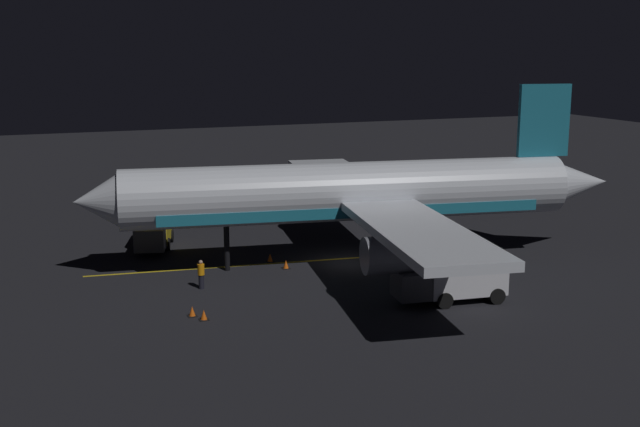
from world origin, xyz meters
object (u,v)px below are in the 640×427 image
Objects in this scene: baggage_truck at (154,231)px; traffic_cone_near_left at (204,315)px; catering_truck at (454,280)px; traffic_cone_near_right at (286,265)px; traffic_cone_under_wing at (192,312)px; ground_crew_worker at (201,274)px; airliner at (358,194)px; traffic_cone_far at (270,258)px.

traffic_cone_near_left is at bearing 179.18° from baggage_truck.
catering_truck is 11.73× the size of traffic_cone_near_right.
catering_truck is at bearing -146.41° from traffic_cone_near_right.
traffic_cone_under_wing is at bearing 131.98° from traffic_cone_near_right.
ground_crew_worker is at bearing 59.04° from catering_truck.
baggage_truck is at bearing 4.96° from ground_crew_worker.
traffic_cone_near_right is at bearing -139.88° from baggage_truck.
baggage_truck is at bearing -0.82° from traffic_cone_near_left.
traffic_cone_near_right is at bearing 33.59° from catering_truck.
airliner is at bearing 10.20° from catering_truck.
catering_truck reaches higher than traffic_cone_far.
catering_truck is 11.73× the size of traffic_cone_under_wing.
traffic_cone_far is (8.80, -7.19, 0.00)m from traffic_cone_under_wing.
ground_crew_worker is at bearing 126.83° from traffic_cone_far.
traffic_cone_near_left is 10.49m from traffic_cone_near_right.
traffic_cone_near_left is at bearing 136.76° from traffic_cone_near_right.
ground_crew_worker is (-10.52, -0.91, -0.36)m from baggage_truck.
traffic_cone_far is at bearing -39.24° from traffic_cone_under_wing.
airliner is 10.09m from catering_truck.
traffic_cone_near_right and traffic_cone_far have the same top height.
traffic_cone_near_left is 1.00× the size of traffic_cone_near_right.
catering_truck reaches higher than ground_crew_worker.
catering_truck is 11.73× the size of traffic_cone_near_left.
traffic_cone_near_left is 11.72m from traffic_cone_far.
airliner is 20.49× the size of ground_crew_worker.
traffic_cone_near_right is at bearing -48.02° from traffic_cone_under_wing.
catering_truck is at bearing -169.80° from airliner.
traffic_cone_near_left is (-7.23, 11.99, -4.35)m from airliner.
ground_crew_worker reaches higher than traffic_cone_far.
ground_crew_worker is (-1.86, 10.85, -3.71)m from airliner.
ground_crew_worker is 4.91m from traffic_cone_under_wing.
catering_truck is 13.66m from traffic_cone_far.
baggage_truck is 10.51× the size of traffic_cone_near_left.
traffic_cone_near_left and traffic_cone_far have the same top height.
traffic_cone_near_right is at bearing -69.50° from ground_crew_worker.
baggage_truck is 15.16m from traffic_cone_under_wing.
ground_crew_worker is at bearing 110.50° from traffic_cone_near_right.
traffic_cone_under_wing is (-6.86, 7.62, 0.00)m from traffic_cone_near_right.
catering_truck is 11.79m from traffic_cone_near_right.
traffic_cone_near_left is 1.00× the size of traffic_cone_under_wing.
ground_crew_worker is 7.03m from traffic_cone_far.
traffic_cone_near_right is (9.78, 6.50, -1.02)m from catering_truck.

